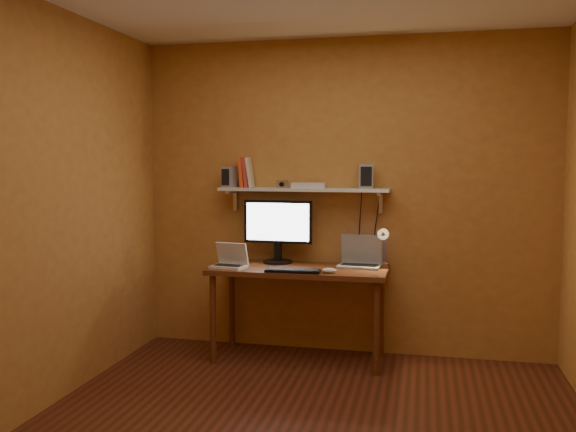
% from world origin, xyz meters
% --- Properties ---
extents(room, '(3.44, 3.24, 2.64)m').
position_xyz_m(room, '(0.00, 0.00, 1.30)').
color(room, '#5C2717').
rests_on(room, ground).
extents(desk, '(1.40, 0.60, 0.75)m').
position_xyz_m(desk, '(-0.31, 1.28, 0.66)').
color(desk, brown).
rests_on(desk, ground).
extents(wall_shelf, '(1.40, 0.25, 0.21)m').
position_xyz_m(wall_shelf, '(-0.31, 1.47, 1.36)').
color(wall_shelf, silver).
rests_on(wall_shelf, room).
extents(monitor, '(0.58, 0.25, 0.52)m').
position_xyz_m(monitor, '(-0.53, 1.46, 1.04)').
color(monitor, black).
rests_on(monitor, desk).
extents(laptop, '(0.35, 0.27, 0.25)m').
position_xyz_m(laptop, '(0.16, 1.43, 0.82)').
color(laptop, gray).
rests_on(laptop, desk).
extents(netbook, '(0.29, 0.23, 0.20)m').
position_xyz_m(netbook, '(-0.85, 1.16, 0.80)').
color(netbook, silver).
rests_on(netbook, desk).
extents(keyboard, '(0.42, 0.15, 0.02)m').
position_xyz_m(keyboard, '(-0.31, 1.07, 0.76)').
color(keyboard, black).
rests_on(keyboard, desk).
extents(mouse, '(0.11, 0.08, 0.04)m').
position_xyz_m(mouse, '(-0.04, 1.08, 0.77)').
color(mouse, silver).
rests_on(mouse, desk).
extents(desk_lamp, '(0.09, 0.23, 0.38)m').
position_xyz_m(desk_lamp, '(0.35, 1.41, 0.96)').
color(desk_lamp, silver).
rests_on(desk_lamp, desk).
extents(speaker_left, '(0.12, 0.12, 0.17)m').
position_xyz_m(speaker_left, '(-0.95, 1.47, 1.46)').
color(speaker_left, gray).
rests_on(speaker_left, wall_shelf).
extents(speaker_right, '(0.13, 0.13, 0.20)m').
position_xyz_m(speaker_right, '(0.19, 1.48, 1.47)').
color(speaker_right, gray).
rests_on(speaker_right, wall_shelf).
extents(books, '(0.15, 0.18, 0.25)m').
position_xyz_m(books, '(-0.81, 1.50, 1.50)').
color(books, '#E5441A').
rests_on(books, wall_shelf).
extents(shelf_camera, '(0.11, 0.06, 0.06)m').
position_xyz_m(shelf_camera, '(-0.48, 1.41, 1.41)').
color(shelf_camera, silver).
rests_on(shelf_camera, wall_shelf).
extents(router, '(0.28, 0.20, 0.04)m').
position_xyz_m(router, '(-0.27, 1.46, 1.40)').
color(router, silver).
rests_on(router, wall_shelf).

